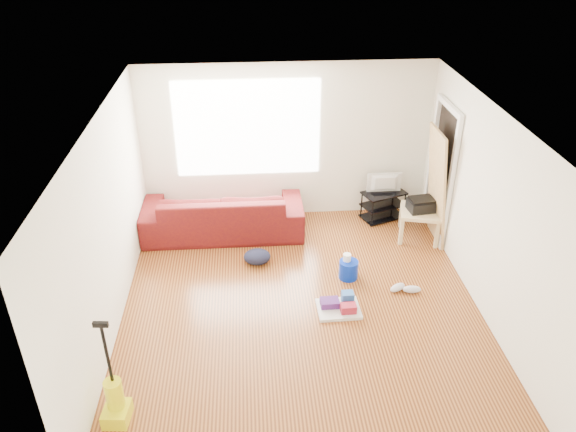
{
  "coord_description": "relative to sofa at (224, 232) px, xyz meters",
  "views": [
    {
      "loc": [
        -0.59,
        -5.6,
        4.56
      ],
      "look_at": [
        -0.12,
        0.6,
        1.02
      ],
      "focal_mm": 35.0,
      "sensor_mm": 36.0,
      "label": 1
    }
  ],
  "objects": [
    {
      "name": "backpack",
      "position": [
        0.49,
        -0.88,
        0.0
      ],
      "size": [
        0.38,
        0.31,
        0.21
      ],
      "primitive_type": "ellipsoid",
      "rotation": [
        0.0,
        0.0,
        0.0
      ],
      "color": "#151931",
      "rests_on": "ground"
    },
    {
      "name": "toilet_paper",
      "position": [
        1.7,
        -1.3,
        0.18
      ],
      "size": [
        0.11,
        0.11,
        0.1
      ],
      "primitive_type": "cylinder",
      "color": "white",
      "rests_on": "bucket"
    },
    {
      "name": "side_table",
      "position": [
        2.97,
        -0.36,
        0.39
      ],
      "size": [
        0.7,
        0.7,
        0.47
      ],
      "rotation": [
        0.0,
        0.0,
        -0.25
      ],
      "color": "#C5B786",
      "rests_on": "ground"
    },
    {
      "name": "vacuum",
      "position": [
        -0.98,
        -3.53,
        0.22
      ],
      "size": [
        0.27,
        0.31,
        1.2
      ],
      "rotation": [
        0.0,
        0.0,
        -0.08
      ],
      "color": "yellow",
      "rests_on": "ground"
    },
    {
      "name": "printer",
      "position": [
        2.97,
        -0.36,
        0.57
      ],
      "size": [
        0.41,
        0.34,
        0.2
      ],
      "rotation": [
        0.0,
        0.0,
        0.12
      ],
      "color": "black",
      "rests_on": "side_table"
    },
    {
      "name": "tv",
      "position": [
        2.56,
        0.27,
        0.62
      ],
      "size": [
        0.54,
        0.07,
        0.31
      ],
      "primitive_type": "imported",
      "rotation": [
        0.0,
        0.0,
        3.14
      ],
      "color": "black",
      "rests_on": "tv_stand"
    },
    {
      "name": "tv_stand",
      "position": [
        2.56,
        0.27,
        0.24
      ],
      "size": [
        0.76,
        0.6,
        0.46
      ],
      "rotation": [
        0.0,
        0.0,
        0.37
      ],
      "color": "black",
      "rests_on": "ground"
    },
    {
      "name": "door_panel",
      "position": [
        3.15,
        -0.41,
        0.0
      ],
      "size": [
        0.22,
        0.71,
        1.76
      ],
      "primitive_type": "cube",
      "rotation": [
        0.0,
        -0.1,
        0.0
      ],
      "color": "#9F7943",
      "rests_on": "ground"
    },
    {
      "name": "sofa",
      "position": [
        0.0,
        0.0,
        0.0
      ],
      "size": [
        2.44,
        0.95,
        0.71
      ],
      "primitive_type": "imported",
      "rotation": [
        0.0,
        0.0,
        3.14
      ],
      "color": "#3F0911",
      "rests_on": "ground"
    },
    {
      "name": "room",
      "position": [
        1.09,
        -1.8,
        1.25
      ],
      "size": [
        4.51,
        5.01,
        2.51
      ],
      "color": "#4E2510",
      "rests_on": "ground"
    },
    {
      "name": "bucket",
      "position": [
        1.73,
        -1.33,
        0.0
      ],
      "size": [
        0.29,
        0.29,
        0.26
      ],
      "primitive_type": "cylinder",
      "rotation": [
        0.0,
        0.0,
        -0.1
      ],
      "color": "#0423A6",
      "rests_on": "ground"
    },
    {
      "name": "sneakers",
      "position": [
        2.42,
        -1.7,
        0.05
      ],
      "size": [
        0.44,
        0.22,
        0.1
      ],
      "rotation": [
        0.0,
        0.0,
        0.1
      ],
      "color": "silver",
      "rests_on": "ground"
    },
    {
      "name": "cleaning_tray",
      "position": [
        1.5,
        -2.01,
        0.06
      ],
      "size": [
        0.55,
        0.44,
        0.19
      ],
      "rotation": [
        0.0,
        0.0,
        0.03
      ],
      "color": "silver",
      "rests_on": "ground"
    }
  ]
}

